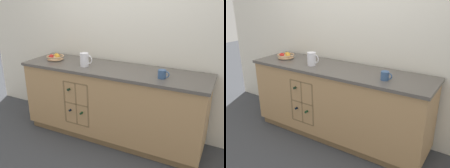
% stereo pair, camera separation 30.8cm
% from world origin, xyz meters
% --- Properties ---
extents(ground_plane, '(14.00, 14.00, 0.00)m').
position_xyz_m(ground_plane, '(0.00, 0.00, 0.00)').
color(ground_plane, '#383A3F').
extents(back_wall, '(4.69, 0.06, 2.55)m').
position_xyz_m(back_wall, '(0.00, 0.37, 1.27)').
color(back_wall, silver).
rests_on(back_wall, ground_plane).
extents(kitchen_island, '(2.33, 0.66, 0.94)m').
position_xyz_m(kitchen_island, '(-0.00, -0.00, 0.48)').
color(kitchen_island, brown).
rests_on(kitchen_island, ground_plane).
extents(fruit_bowl, '(0.24, 0.24, 0.08)m').
position_xyz_m(fruit_bowl, '(-0.86, -0.00, 0.98)').
color(fruit_bowl, tan).
rests_on(fruit_bowl, kitchen_island).
extents(white_pitcher, '(0.17, 0.11, 0.17)m').
position_xyz_m(white_pitcher, '(-0.34, -0.08, 1.02)').
color(white_pitcher, white).
rests_on(white_pitcher, kitchen_island).
extents(ceramic_mug, '(0.13, 0.09, 0.09)m').
position_xyz_m(ceramic_mug, '(0.65, -0.10, 0.98)').
color(ceramic_mug, '#385684').
rests_on(ceramic_mug, kitchen_island).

